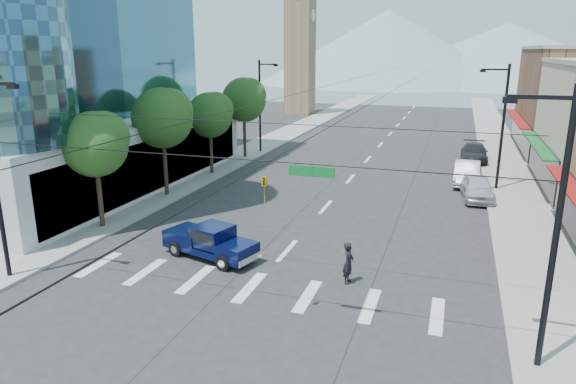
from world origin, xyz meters
name	(u,v)px	position (x,y,z in m)	size (l,w,h in m)	color
ground	(240,304)	(0.00, 0.00, 0.00)	(160.00, 160.00, 0.00)	#28282B
sidewalk_left	(282,136)	(-12.00, 40.00, 0.07)	(4.00, 120.00, 0.15)	gray
sidewalk_right	(498,147)	(12.00, 40.00, 0.07)	(4.00, 120.00, 0.15)	gray
clock_tower	(300,45)	(-16.50, 62.00, 10.64)	(4.80, 4.80, 20.40)	#8C6B4C
mountain_left	(387,47)	(-15.00, 150.00, 11.00)	(80.00, 80.00, 22.00)	gray
mountain_right	(505,53)	(20.00, 160.00, 9.00)	(90.00, 90.00, 18.00)	gray
tree_near	(97,142)	(-11.07, 6.10, 4.99)	(3.65, 3.64, 6.71)	black
tree_midnear	(165,116)	(-11.07, 13.10, 5.59)	(4.09, 4.09, 7.52)	black
tree_midfar	(212,114)	(-11.07, 20.10, 4.99)	(3.65, 3.64, 6.71)	black
tree_far	(246,98)	(-11.07, 27.10, 5.59)	(4.09, 4.09, 7.52)	black
signal_rig	(231,201)	(0.19, -1.00, 4.64)	(21.80, 0.20, 9.00)	black
lamp_pole_nw	(261,103)	(-10.67, 30.00, 4.94)	(2.00, 0.25, 9.00)	black
lamp_pole_ne	(501,123)	(10.67, 22.00, 4.94)	(2.00, 0.25, 9.00)	black
pickup_truck	(210,241)	(-3.32, 4.01, 0.88)	(5.27, 3.06, 1.69)	#070E39
pedestrian	(348,263)	(3.72, 3.31, 0.94)	(0.69, 0.45, 1.88)	black
parked_car_near	(478,188)	(9.40, 18.98, 0.82)	(1.94, 4.83, 1.65)	silver
parked_car_mid	(467,173)	(8.72, 23.25, 0.86)	(1.82, 5.22, 1.72)	silver
parked_car_far	(474,153)	(9.40, 31.99, 0.83)	(2.32, 5.70, 1.66)	#272729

